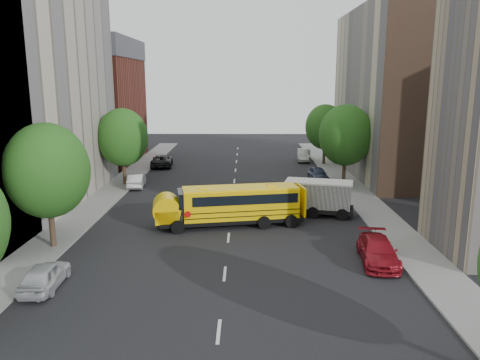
{
  "coord_description": "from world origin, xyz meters",
  "views": [
    {
      "loc": [
        1.08,
        -31.91,
        10.38
      ],
      "look_at": [
        0.74,
        2.0,
        3.12
      ],
      "focal_mm": 35.0,
      "sensor_mm": 36.0,
      "label": 1
    }
  ],
  "objects_px": {
    "street_tree_1": "(47,171)",
    "parked_car_4": "(318,174)",
    "parked_car_5": "(304,155)",
    "safari_truck": "(313,197)",
    "parked_car_1": "(137,180)",
    "street_tree_4": "(346,135)",
    "parked_car_3": "(378,251)",
    "school_bus": "(230,204)",
    "street_tree_2": "(123,137)",
    "parked_car_0": "(45,275)",
    "parked_car_2": "(162,161)",
    "street_tree_5": "(325,127)"
  },
  "relations": [
    {
      "from": "street_tree_5",
      "to": "school_bus",
      "type": "distance_m",
      "value": 27.75
    },
    {
      "from": "safari_truck",
      "to": "parked_car_2",
      "type": "distance_m",
      "value": 25.88
    },
    {
      "from": "street_tree_1",
      "to": "street_tree_4",
      "type": "xyz_separation_m",
      "value": [
        22.0,
        18.0,
        0.12
      ]
    },
    {
      "from": "street_tree_1",
      "to": "parked_car_5",
      "type": "distance_m",
      "value": 38.33
    },
    {
      "from": "school_bus",
      "to": "parked_car_4",
      "type": "relative_size",
      "value": 2.55
    },
    {
      "from": "school_bus",
      "to": "street_tree_1",
      "type": "bearing_deg",
      "value": -167.43
    },
    {
      "from": "safari_truck",
      "to": "parked_car_5",
      "type": "bearing_deg",
      "value": 97.96
    },
    {
      "from": "parked_car_2",
      "to": "parked_car_5",
      "type": "xyz_separation_m",
      "value": [
        17.84,
        4.23,
        0.03
      ]
    },
    {
      "from": "school_bus",
      "to": "parked_car_4",
      "type": "xyz_separation_m",
      "value": [
        8.81,
        15.61,
        -0.92
      ]
    },
    {
      "from": "street_tree_2",
      "to": "parked_car_1",
      "type": "height_order",
      "value": "street_tree_2"
    },
    {
      "from": "parked_car_5",
      "to": "street_tree_2",
      "type": "bearing_deg",
      "value": -139.04
    },
    {
      "from": "parked_car_1",
      "to": "street_tree_1",
      "type": "bearing_deg",
      "value": 79.68
    },
    {
      "from": "street_tree_1",
      "to": "parked_car_2",
      "type": "distance_m",
      "value": 28.7
    },
    {
      "from": "safari_truck",
      "to": "parked_car_2",
      "type": "bearing_deg",
      "value": 140.11
    },
    {
      "from": "street_tree_1",
      "to": "school_bus",
      "type": "bearing_deg",
      "value": 23.22
    },
    {
      "from": "street_tree_5",
      "to": "school_bus",
      "type": "relative_size",
      "value": 0.71
    },
    {
      "from": "street_tree_4",
      "to": "parked_car_4",
      "type": "bearing_deg",
      "value": 133.4
    },
    {
      "from": "safari_truck",
      "to": "parked_car_1",
      "type": "distance_m",
      "value": 18.64
    },
    {
      "from": "safari_truck",
      "to": "parked_car_2",
      "type": "xyz_separation_m",
      "value": [
        -15.46,
        20.74,
        -0.7
      ]
    },
    {
      "from": "safari_truck",
      "to": "parked_car_3",
      "type": "xyz_separation_m",
      "value": [
        2.39,
        -9.86,
        -0.73
      ]
    },
    {
      "from": "parked_car_2",
      "to": "parked_car_4",
      "type": "relative_size",
      "value": 1.29
    },
    {
      "from": "parked_car_0",
      "to": "parked_car_4",
      "type": "xyz_separation_m",
      "value": [
        17.85,
        26.18,
        0.03
      ]
    },
    {
      "from": "school_bus",
      "to": "street_tree_2",
      "type": "bearing_deg",
      "value": 118.95
    },
    {
      "from": "street_tree_1",
      "to": "street_tree_5",
      "type": "height_order",
      "value": "street_tree_1"
    },
    {
      "from": "street_tree_4",
      "to": "safari_truck",
      "type": "bearing_deg",
      "value": -113.76
    },
    {
      "from": "street_tree_2",
      "to": "street_tree_4",
      "type": "bearing_deg",
      "value": 0.0
    },
    {
      "from": "street_tree_2",
      "to": "parked_car_4",
      "type": "xyz_separation_m",
      "value": [
        19.8,
        2.33,
        -4.12
      ]
    },
    {
      "from": "street_tree_2",
      "to": "parked_car_5",
      "type": "height_order",
      "value": "street_tree_2"
    },
    {
      "from": "parked_car_5",
      "to": "parked_car_3",
      "type": "bearing_deg",
      "value": -85.37
    },
    {
      "from": "parked_car_1",
      "to": "parked_car_4",
      "type": "height_order",
      "value": "parked_car_4"
    },
    {
      "from": "parked_car_1",
      "to": "school_bus",
      "type": "bearing_deg",
      "value": 122.13
    },
    {
      "from": "safari_truck",
      "to": "parked_car_1",
      "type": "bearing_deg",
      "value": 162.71
    },
    {
      "from": "street_tree_2",
      "to": "parked_car_4",
      "type": "height_order",
      "value": "street_tree_2"
    },
    {
      "from": "parked_car_4",
      "to": "school_bus",
      "type": "bearing_deg",
      "value": -124.11
    },
    {
      "from": "safari_truck",
      "to": "parked_car_1",
      "type": "relative_size",
      "value": 1.64
    },
    {
      "from": "street_tree_4",
      "to": "school_bus",
      "type": "distance_m",
      "value": 17.59
    },
    {
      "from": "school_bus",
      "to": "parked_car_3",
      "type": "xyz_separation_m",
      "value": [
        8.81,
        -6.99,
        -0.91
      ]
    },
    {
      "from": "safari_truck",
      "to": "parked_car_1",
      "type": "height_order",
      "value": "safari_truck"
    },
    {
      "from": "street_tree_1",
      "to": "street_tree_4",
      "type": "height_order",
      "value": "street_tree_4"
    },
    {
      "from": "street_tree_4",
      "to": "parked_car_3",
      "type": "distance_m",
      "value": 20.86
    },
    {
      "from": "parked_car_3",
      "to": "safari_truck",
      "type": "bearing_deg",
      "value": 109.28
    },
    {
      "from": "parked_car_0",
      "to": "parked_car_2",
      "type": "bearing_deg",
      "value": -91.89
    },
    {
      "from": "street_tree_2",
      "to": "parked_car_5",
      "type": "relative_size",
      "value": 1.66
    },
    {
      "from": "school_bus",
      "to": "safari_truck",
      "type": "height_order",
      "value": "school_bus"
    },
    {
      "from": "parked_car_0",
      "to": "parked_car_3",
      "type": "xyz_separation_m",
      "value": [
        17.85,
        3.58,
        0.03
      ]
    },
    {
      "from": "safari_truck",
      "to": "parked_car_2",
      "type": "relative_size",
      "value": 1.26
    },
    {
      "from": "parked_car_1",
      "to": "parked_car_5",
      "type": "height_order",
      "value": "parked_car_5"
    },
    {
      "from": "street_tree_1",
      "to": "parked_car_3",
      "type": "bearing_deg",
      "value": -6.56
    },
    {
      "from": "street_tree_1",
      "to": "parked_car_4",
      "type": "distance_m",
      "value": 28.69
    },
    {
      "from": "parked_car_5",
      "to": "safari_truck",
      "type": "bearing_deg",
      "value": -90.82
    }
  ]
}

